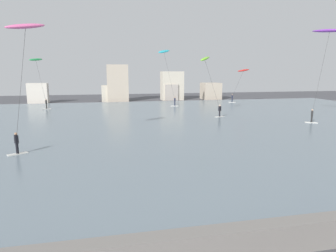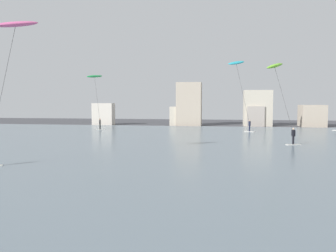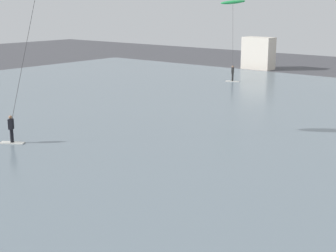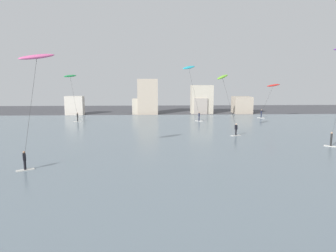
% 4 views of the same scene
% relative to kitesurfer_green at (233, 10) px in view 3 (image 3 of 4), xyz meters
% --- Properties ---
extents(water_bay, '(84.00, 52.00, 0.10)m').
position_rel_kitesurfer_green_xyz_m(water_bay, '(16.51, -18.27, -7.23)').
color(water_bay, slate).
rests_on(water_bay, ground).
extents(kitesurfer_green, '(3.38, 3.98, 8.38)m').
position_rel_kitesurfer_green_xyz_m(kitesurfer_green, '(0.00, 0.00, 0.00)').
color(kitesurfer_green, silver).
rests_on(kitesurfer_green, water_bay).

